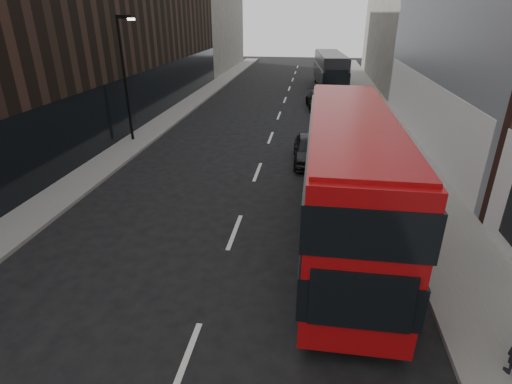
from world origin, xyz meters
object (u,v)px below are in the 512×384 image
at_px(grey_bus, 330,70).
at_px(red_bus, 347,175).
at_px(car_a, 310,149).
at_px(car_c, 319,100).
at_px(car_b, 331,112).
at_px(street_lamp, 125,71).

bearing_deg(grey_bus, red_bus, -95.40).
bearing_deg(red_bus, car_a, 99.24).
bearing_deg(car_c, grey_bus, 76.93).
xyz_separation_m(grey_bus, car_b, (-0.22, -13.87, -1.24)).
height_order(street_lamp, car_c, street_lamp).
height_order(red_bus, car_c, red_bus).
bearing_deg(grey_bus, street_lamp, -125.22).
bearing_deg(car_b, car_c, 105.23).
distance_m(street_lamp, red_bus, 15.79).
xyz_separation_m(red_bus, grey_bus, (0.30, 31.11, -0.63)).
bearing_deg(car_c, street_lamp, -143.00).
xyz_separation_m(red_bus, car_c, (-0.75, 21.05, -1.80)).
bearing_deg(grey_bus, car_b, -95.76).
xyz_separation_m(street_lamp, red_bus, (12.00, -10.12, -1.70)).
bearing_deg(car_b, red_bus, -87.22).
bearing_deg(red_bus, car_c, 92.31).
height_order(car_a, car_b, car_a).
relative_size(street_lamp, grey_bus, 0.64).
xyz_separation_m(red_bus, car_a, (-1.25, 7.96, -1.76)).
relative_size(street_lamp, car_b, 1.88).
bearing_deg(street_lamp, car_a, -11.40).
relative_size(street_lamp, car_a, 1.65).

